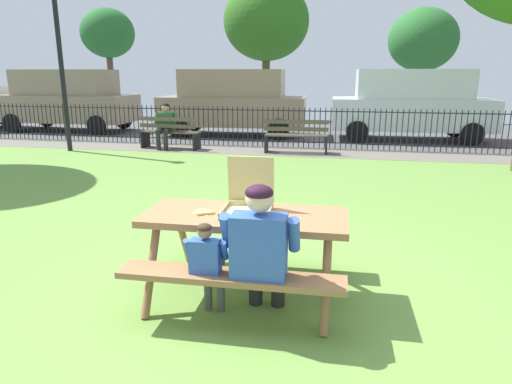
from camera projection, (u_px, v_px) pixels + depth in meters
name	position (u px, v px, depth m)	size (l,w,h in m)	color
ground	(270.00, 218.00, 6.40)	(28.00, 12.42, 0.02)	#6C9842
cobblestone_walkway	(306.00, 152.00, 11.62)	(28.00, 1.40, 0.01)	slate
street_asphalt	(318.00, 131.00, 15.82)	(28.00, 7.47, 0.01)	#515154
picnic_table_foreground	(245.00, 232.00, 4.06)	(1.83, 1.52, 0.79)	#966A44
pizza_box_open	(248.00, 202.00, 4.05)	(0.45, 0.48, 0.48)	tan
pizza_slice_on_table	(204.00, 212.00, 4.05)	(0.23, 0.25, 0.02)	#F0DA58
adult_at_table	(261.00, 248.00, 3.53)	(0.61, 0.60, 1.19)	black
child_at_table	(208.00, 262.00, 3.61)	(0.35, 0.34, 0.87)	#4A4A4A
iron_fence_streetside	(309.00, 128.00, 12.14)	(20.42, 0.03, 1.08)	black
park_bench_left	(170.00, 133.00, 12.08)	(1.63, 0.59, 0.85)	brown
park_bench_center	(296.00, 137.00, 11.43)	(1.62, 0.54, 0.85)	brown
person_on_park_bench	(165.00, 124.00, 12.06)	(0.62, 0.61, 1.19)	black
lamp_post_walkway	(59.00, 41.00, 11.17)	(0.28, 0.28, 4.52)	black
parked_car_left	(67.00, 99.00, 15.64)	(4.61, 1.97, 2.08)	gray
parked_car_center	(233.00, 101.00, 14.51)	(4.70, 2.16, 2.08)	#9B8066
parked_car_right	(411.00, 103.00, 13.47)	(4.66, 2.09, 2.08)	white
far_tree_left	(108.00, 34.00, 22.17)	(2.60, 2.60, 5.02)	brown
far_tree_midleft	(266.00, 22.00, 20.56)	(3.89, 3.89, 5.99)	brown
far_tree_center	(423.00, 41.00, 19.48)	(2.94, 2.94, 4.67)	brown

